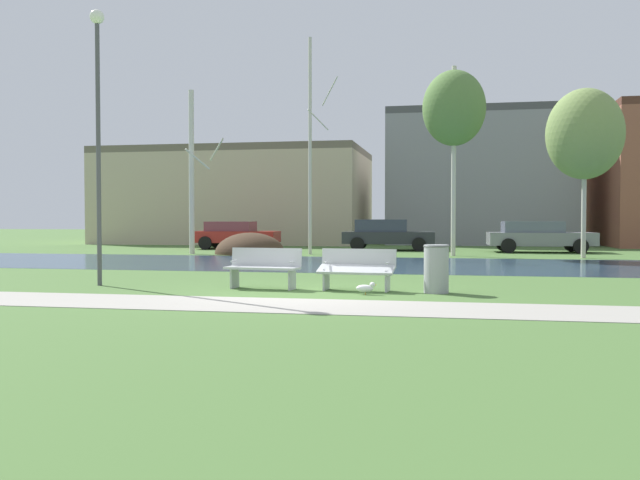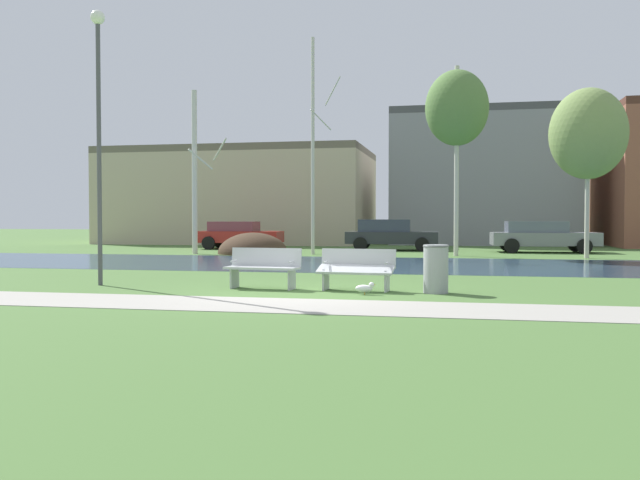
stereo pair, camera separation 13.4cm
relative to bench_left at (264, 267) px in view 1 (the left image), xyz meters
name	(u,v)px [view 1 (the left image)]	position (x,y,z in m)	size (l,w,h in m)	color
ground_plane	(364,262)	(1.00, 9.20, -0.47)	(120.00, 120.00, 0.00)	#476B33
paved_path_strip	(278,305)	(1.00, -2.67, -0.47)	(60.00, 1.97, 0.01)	#9E998E
river_band	(360,264)	(1.00, 8.18, -0.47)	(80.00, 7.77, 0.01)	#2D475B
soil_mound	(250,254)	(-4.50, 13.83, -0.47)	(2.95, 3.35, 1.80)	#423021
bench_left	(264,267)	(0.00, 0.00, 0.00)	(1.64, 0.68, 0.87)	#B2B5B7
bench_right	(357,268)	(2.02, 0.00, 0.00)	(1.64, 0.68, 0.87)	#B2B5B7
trash_bin	(436,268)	(3.67, -0.13, 0.04)	(0.53, 0.53, 0.98)	#999B9E
seagull	(366,288)	(2.30, -0.71, -0.34)	(0.42, 0.15, 0.25)	white
streetlamp	(98,106)	(-3.82, -0.03, 3.56)	(0.32, 0.32, 6.17)	#4C4C51
birch_far_left	(193,171)	(-6.80, 13.13, 3.03)	(1.63, 2.38, 6.90)	beige
birch_left	(311,145)	(-1.83, 13.72, 4.11)	(1.27, 1.98, 9.01)	beige
birch_center_left	(454,109)	(4.02, 13.74, 5.41)	(2.51, 2.51, 7.58)	beige
birch_center	(585,134)	(8.86, 13.07, 4.21)	(2.85, 2.85, 6.40)	#BCB7A8
parked_van_nearest_red	(235,234)	(-6.48, 17.88, 0.25)	(4.10, 2.26, 1.35)	maroon
parked_sedan_second_dark	(386,234)	(0.93, 17.90, 0.29)	(4.34, 2.14, 1.45)	#282B30
parked_hatch_third_grey	(538,236)	(7.72, 17.29, 0.27)	(4.63, 2.22, 1.37)	slate
building_beige_block	(238,197)	(-9.04, 26.31, 2.36)	(15.55, 9.06, 5.66)	#BCAD8E
building_grey_warehouse	(479,179)	(5.54, 27.54, 3.38)	(10.51, 7.59, 7.71)	gray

